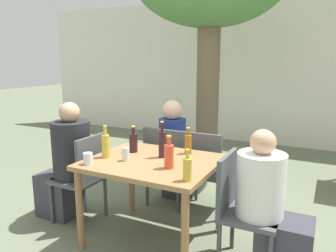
# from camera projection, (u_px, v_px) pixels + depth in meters

# --- Properties ---
(ground_plane) EXTENTS (30.00, 30.00, 0.00)m
(ground_plane) POSITION_uv_depth(u_px,v_px,m) (153.00, 239.00, 3.02)
(ground_plane) COLOR #667056
(cafe_building_wall) EXTENTS (10.00, 0.08, 2.80)m
(cafe_building_wall) POSITION_uv_depth(u_px,v_px,m) (256.00, 72.00, 6.32)
(cafe_building_wall) COLOR white
(cafe_building_wall) RESTS_ON ground_plane
(dining_table_front) EXTENTS (1.11, 0.94, 0.77)m
(dining_table_front) POSITION_uv_depth(u_px,v_px,m) (153.00, 170.00, 2.89)
(dining_table_front) COLOR #996B42
(dining_table_front) RESTS_ON ground_plane
(patio_chair_0) EXTENTS (0.44, 0.44, 0.91)m
(patio_chair_0) POSITION_uv_depth(u_px,v_px,m) (84.00, 173.00, 3.26)
(patio_chair_0) COLOR #474C51
(patio_chair_0) RESTS_ON ground_plane
(patio_chair_1) EXTENTS (0.44, 0.44, 0.91)m
(patio_chair_1) POSITION_uv_depth(u_px,v_px,m) (240.00, 204.00, 2.57)
(patio_chair_1) COLOR #474C51
(patio_chair_1) RESTS_ON ground_plane
(patio_chair_2) EXTENTS (0.44, 0.44, 0.91)m
(patio_chair_2) POSITION_uv_depth(u_px,v_px,m) (166.00, 162.00, 3.63)
(patio_chair_2) COLOR #474C51
(patio_chair_2) RESTS_ON ground_plane
(patio_chair_3) EXTENTS (0.44, 0.44, 0.91)m
(patio_chair_3) POSITION_uv_depth(u_px,v_px,m) (204.00, 168.00, 3.44)
(patio_chair_3) COLOR #474C51
(patio_chair_3) RESTS_ON ground_plane
(person_seated_0) EXTENTS (0.59, 0.38, 1.22)m
(person_seated_0) POSITION_uv_depth(u_px,v_px,m) (67.00, 166.00, 3.36)
(person_seated_0) COLOR #383842
(person_seated_0) RESTS_ON ground_plane
(person_seated_1) EXTENTS (0.58, 0.37, 1.13)m
(person_seated_1) POSITION_uv_depth(u_px,v_px,m) (271.00, 211.00, 2.47)
(person_seated_1) COLOR #383842
(person_seated_1) RESTS_ON ground_plane
(person_seated_2) EXTENTS (0.31, 0.55, 1.19)m
(person_seated_2) POSITION_uv_depth(u_px,v_px,m) (176.00, 155.00, 3.84)
(person_seated_2) COLOR #383842
(person_seated_2) RESTS_ON ground_plane
(wine_bottle_0) EXTENTS (0.08, 0.08, 0.25)m
(wine_bottle_0) POSITION_uv_depth(u_px,v_px,m) (133.00, 142.00, 3.10)
(wine_bottle_0) COLOR #331923
(wine_bottle_0) RESTS_ON dining_table_front
(oil_cruet_1) EXTENTS (0.07, 0.07, 0.29)m
(oil_cruet_1) POSITION_uv_depth(u_px,v_px,m) (106.00, 145.00, 2.93)
(oil_cruet_1) COLOR gold
(oil_cruet_1) RESTS_ON dining_table_front
(wine_bottle_2) EXTENTS (0.06, 0.06, 0.33)m
(wine_bottle_2) POSITION_uv_depth(u_px,v_px,m) (162.00, 143.00, 2.92)
(wine_bottle_2) COLOR #331923
(wine_bottle_2) RESTS_ON dining_table_front
(soda_bottle_3) EXTENTS (0.08, 0.08, 0.27)m
(soda_bottle_3) POSITION_uv_depth(u_px,v_px,m) (169.00, 156.00, 2.64)
(soda_bottle_3) COLOR #DB4C2D
(soda_bottle_3) RESTS_ON dining_table_front
(amber_bottle_4) EXTENTS (0.07, 0.07, 0.25)m
(amber_bottle_4) POSITION_uv_depth(u_px,v_px,m) (188.00, 143.00, 3.05)
(amber_bottle_4) COLOR #9E661E
(amber_bottle_4) RESTS_ON dining_table_front
(oil_cruet_5) EXTENTS (0.07, 0.07, 0.24)m
(oil_cruet_5) POSITION_uv_depth(u_px,v_px,m) (187.00, 169.00, 2.36)
(oil_cruet_5) COLOR gold
(oil_cruet_5) RESTS_ON dining_table_front
(drinking_glass_0) EXTENTS (0.06, 0.06, 0.12)m
(drinking_glass_0) POSITION_uv_depth(u_px,v_px,m) (126.00, 154.00, 2.84)
(drinking_glass_0) COLOR silver
(drinking_glass_0) RESTS_ON dining_table_front
(drinking_glass_1) EXTENTS (0.08, 0.08, 0.10)m
(drinking_glass_1) POSITION_uv_depth(u_px,v_px,m) (88.00, 159.00, 2.75)
(drinking_glass_1) COLOR silver
(drinking_glass_1) RESTS_ON dining_table_front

